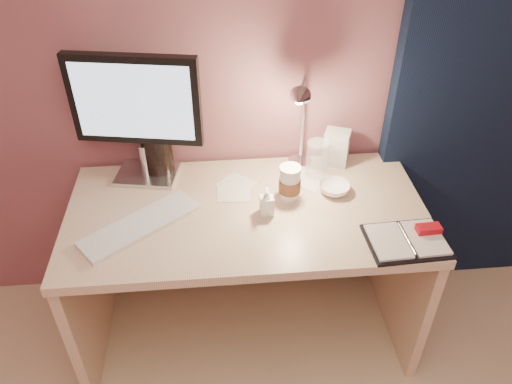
{
  "coord_description": "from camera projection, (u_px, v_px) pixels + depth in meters",
  "views": [
    {
      "loc": [
        -0.1,
        -0.12,
        1.96
      ],
      "look_at": [
        0.03,
        1.33,
        0.85
      ],
      "focal_mm": 35.0,
      "sensor_mm": 36.0,
      "label": 1
    }
  ],
  "objects": [
    {
      "name": "monitor",
      "position": [
        137.0,
        108.0,
        1.92
      ],
      "size": [
        0.51,
        0.22,
        0.54
      ],
      "rotation": [
        0.0,
        0.0,
        -0.18
      ],
      "color": "silver",
      "rests_on": "desk"
    },
    {
      "name": "planner",
      "position": [
        409.0,
        240.0,
        1.79
      ],
      "size": [
        0.29,
        0.23,
        0.04
      ],
      "rotation": [
        0.0,
        0.0,
        0.04
      ],
      "color": "black",
      "rests_on": "desk"
    },
    {
      "name": "paper_a",
      "position": [
        234.0,
        192.0,
        2.03
      ],
      "size": [
        0.14,
        0.14,
        0.0
      ],
      "primitive_type": "cube",
      "rotation": [
        0.0,
        0.0,
        -0.05
      ],
      "color": "silver",
      "rests_on": "desk"
    },
    {
      "name": "room",
      "position": [
        475.0,
        69.0,
        2.01
      ],
      "size": [
        3.5,
        3.5,
        3.5
      ],
      "color": "#C6B28E",
      "rests_on": "ground"
    },
    {
      "name": "keyboard",
      "position": [
        141.0,
        225.0,
        1.85
      ],
      "size": [
        0.45,
        0.39,
        0.02
      ],
      "primitive_type": "cube",
      "rotation": [
        0.0,
        0.0,
        0.66
      ],
      "color": "white",
      "rests_on": "desk"
    },
    {
      "name": "coffee_cup",
      "position": [
        290.0,
        183.0,
        1.97
      ],
      "size": [
        0.09,
        0.09,
        0.14
      ],
      "color": "white",
      "rests_on": "desk"
    },
    {
      "name": "lotion_bottle",
      "position": [
        267.0,
        201.0,
        1.89
      ],
      "size": [
        0.05,
        0.06,
        0.12
      ],
      "primitive_type": "imported",
      "rotation": [
        0.0,
        0.0,
        0.03
      ],
      "color": "white",
      "rests_on": "desk"
    },
    {
      "name": "paper_c",
      "position": [
        236.0,
        184.0,
        2.07
      ],
      "size": [
        0.18,
        0.18,
        0.0
      ],
      "primitive_type": "cube",
      "rotation": [
        0.0,
        0.0,
        0.82
      ],
      "color": "silver",
      "rests_on": "desk"
    },
    {
      "name": "product_box",
      "position": [
        336.0,
        147.0,
        2.15
      ],
      "size": [
        0.13,
        0.12,
        0.16
      ],
      "primitive_type": "cube",
      "rotation": [
        0.0,
        0.0,
        -0.39
      ],
      "color": "silver",
      "rests_on": "desk"
    },
    {
      "name": "desk",
      "position": [
        246.0,
        239.0,
        2.14
      ],
      "size": [
        1.4,
        0.7,
        0.73
      ],
      "color": "beige",
      "rests_on": "ground"
    },
    {
      "name": "paper_b",
      "position": [
        308.0,
        179.0,
        2.1
      ],
      "size": [
        0.2,
        0.2,
        0.0
      ],
      "primitive_type": "cube",
      "rotation": [
        0.0,
        0.0,
        -0.67
      ],
      "color": "silver",
      "rests_on": "desk"
    },
    {
      "name": "clear_cup",
      "position": [
        317.0,
        159.0,
        2.08
      ],
      "size": [
        0.09,
        0.09,
        0.16
      ],
      "primitive_type": "cylinder",
      "color": "white",
      "rests_on": "desk"
    },
    {
      "name": "dark_jar",
      "position": [
        158.0,
        154.0,
        2.09
      ],
      "size": [
        0.13,
        0.13,
        0.18
      ],
      "primitive_type": "cylinder",
      "color": "black",
      "rests_on": "desk"
    },
    {
      "name": "bowl",
      "position": [
        334.0,
        188.0,
        2.02
      ],
      "size": [
        0.13,
        0.13,
        0.04
      ],
      "primitive_type": "imported",
      "rotation": [
        0.0,
        0.0,
        -0.06
      ],
      "color": "white",
      "rests_on": "desk"
    },
    {
      "name": "desk_lamp",
      "position": [
        316.0,
        120.0,
        1.95
      ],
      "size": [
        0.15,
        0.27,
        0.44
      ],
      "rotation": [
        0.0,
        0.0,
        -0.29
      ],
      "color": "silver",
      "rests_on": "desk"
    }
  ]
}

